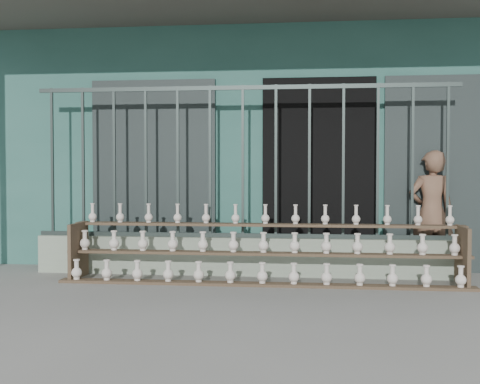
# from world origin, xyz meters

# --- Properties ---
(ground) EXTENTS (60.00, 60.00, 0.00)m
(ground) POSITION_xyz_m (0.00, 0.00, 0.00)
(ground) COLOR slate
(workshop_building) EXTENTS (7.40, 6.60, 3.21)m
(workshop_building) POSITION_xyz_m (0.00, 4.23, 1.62)
(workshop_building) COLOR #2D5F55
(workshop_building) RESTS_ON ground
(parapet_wall) EXTENTS (5.00, 0.20, 0.45)m
(parapet_wall) POSITION_xyz_m (0.00, 1.30, 0.23)
(parapet_wall) COLOR #90A089
(parapet_wall) RESTS_ON ground
(security_fence) EXTENTS (5.00, 0.04, 1.80)m
(security_fence) POSITION_xyz_m (-0.00, 1.30, 1.35)
(security_fence) COLOR #283330
(security_fence) RESTS_ON parapet_wall
(shelf_rack) EXTENTS (4.50, 0.68, 0.85)m
(shelf_rack) POSITION_xyz_m (0.28, 0.88, 0.36)
(shelf_rack) COLOR brown
(shelf_rack) RESTS_ON ground
(elderly_woman) EXTENTS (0.58, 0.42, 1.48)m
(elderly_woman) POSITION_xyz_m (2.24, 1.63, 0.74)
(elderly_woman) COLOR brown
(elderly_woman) RESTS_ON ground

